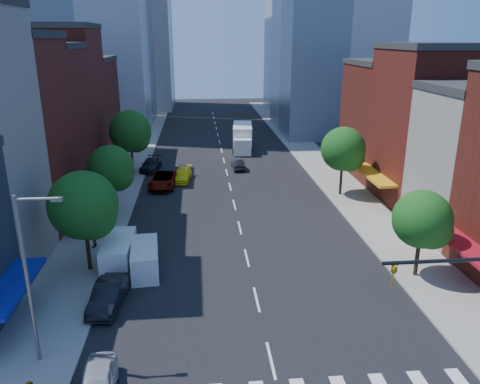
# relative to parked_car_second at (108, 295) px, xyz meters

# --- Properties ---
(ground) EXTENTS (220.00, 220.00, 0.00)m
(ground) POSITION_rel_parked_car_second_xyz_m (9.33, -6.12, -0.78)
(ground) COLOR black
(ground) RESTS_ON ground
(sidewalk_left) EXTENTS (5.00, 120.00, 0.15)m
(sidewalk_left) POSITION_rel_parked_car_second_xyz_m (-3.17, 33.88, -0.70)
(sidewalk_left) COLOR gray
(sidewalk_left) RESTS_ON ground
(sidewalk_right) EXTENTS (5.00, 120.00, 0.15)m
(sidewalk_right) POSITION_rel_parked_car_second_xyz_m (21.83, 33.88, -0.70)
(sidewalk_right) COLOR gray
(sidewalk_right) RESTS_ON ground
(bldg_left_3) EXTENTS (12.00, 8.00, 15.00)m
(bldg_left_3) POSITION_rel_parked_car_second_xyz_m (-11.67, 22.88, 6.72)
(bldg_left_3) COLOR #591E16
(bldg_left_3) RESTS_ON ground
(bldg_left_4) EXTENTS (12.00, 9.00, 17.00)m
(bldg_left_4) POSITION_rel_parked_car_second_xyz_m (-11.67, 31.38, 7.72)
(bldg_left_4) COLOR maroon
(bldg_left_4) RESTS_ON ground
(bldg_left_5) EXTENTS (12.00, 10.00, 13.00)m
(bldg_left_5) POSITION_rel_parked_car_second_xyz_m (-11.67, 40.88, 5.72)
(bldg_left_5) COLOR #591E16
(bldg_left_5) RESTS_ON ground
(bldg_right_2) EXTENTS (12.00, 10.00, 15.00)m
(bldg_right_2) POSITION_rel_parked_car_second_xyz_m (30.33, 17.88, 6.72)
(bldg_right_2) COLOR maroon
(bldg_right_2) RESTS_ON ground
(bldg_right_3) EXTENTS (12.00, 10.00, 13.00)m
(bldg_right_3) POSITION_rel_parked_car_second_xyz_m (30.33, 27.88, 5.72)
(bldg_right_3) COLOR #591E16
(bldg_right_3) RESTS_ON ground
(streetlight) EXTENTS (2.25, 0.25, 9.00)m
(streetlight) POSITION_rel_parked_car_second_xyz_m (-2.48, -5.12, 4.50)
(streetlight) COLOR slate
(streetlight) RESTS_ON sidewalk_left
(tree_left_near) EXTENTS (4.80, 4.80, 7.30)m
(tree_left_near) POSITION_rel_parked_car_second_xyz_m (-2.02, 4.81, 4.09)
(tree_left_near) COLOR black
(tree_left_near) RESTS_ON sidewalk_left
(tree_left_mid) EXTENTS (4.20, 4.20, 6.65)m
(tree_left_mid) POSITION_rel_parked_car_second_xyz_m (-2.02, 15.81, 3.75)
(tree_left_mid) COLOR black
(tree_left_mid) RESTS_ON sidewalk_left
(tree_left_far) EXTENTS (5.00, 5.00, 7.75)m
(tree_left_far) POSITION_rel_parked_car_second_xyz_m (-2.02, 29.81, 4.42)
(tree_left_far) COLOR black
(tree_left_far) RESTS_ON sidewalk_left
(tree_right_near) EXTENTS (4.00, 4.00, 6.20)m
(tree_right_near) POSITION_rel_parked_car_second_xyz_m (20.98, 1.81, 3.41)
(tree_right_near) COLOR black
(tree_right_near) RESTS_ON sidewalk_right
(tree_right_far) EXTENTS (4.60, 4.60, 7.20)m
(tree_right_far) POSITION_rel_parked_car_second_xyz_m (20.98, 19.81, 4.09)
(tree_right_far) COLOR black
(tree_right_far) RESTS_ON sidewalk_right
(parked_car_second) EXTENTS (2.11, 4.86, 1.56)m
(parked_car_second) POSITION_rel_parked_car_second_xyz_m (0.00, 0.00, 0.00)
(parked_car_second) COLOR black
(parked_car_second) RESTS_ON ground
(parked_car_third) EXTENTS (3.23, 6.11, 1.64)m
(parked_car_third) POSITION_rel_parked_car_second_xyz_m (1.83, 24.46, 0.04)
(parked_car_third) COLOR #999999
(parked_car_third) RESTS_ON ground
(parked_car_rear) EXTENTS (2.72, 5.29, 1.47)m
(parked_car_rear) POSITION_rel_parked_car_second_xyz_m (-0.17, 31.64, -0.04)
(parked_car_rear) COLOR black
(parked_car_rear) RESTS_ON ground
(cargo_van_near) EXTENTS (2.27, 4.80, 1.98)m
(cargo_van_near) POSITION_rel_parked_car_second_xyz_m (1.84, 4.30, 0.20)
(cargo_van_near) COLOR silver
(cargo_van_near) RESTS_ON ground
(cargo_van_far) EXTENTS (2.09, 4.98, 2.11)m
(cargo_van_far) POSITION_rel_parked_car_second_xyz_m (-0.17, 5.42, 0.27)
(cargo_van_far) COLOR white
(cargo_van_far) RESTS_ON ground
(taxi) EXTENTS (2.55, 4.99, 1.39)m
(taxi) POSITION_rel_parked_car_second_xyz_m (3.89, 26.85, -0.09)
(taxi) COLOR #FFF10D
(taxi) RESTS_ON ground
(traffic_car_oncoming) EXTENTS (1.59, 3.98, 1.29)m
(traffic_car_oncoming) POSITION_rel_parked_car_second_xyz_m (10.83, 31.25, -0.13)
(traffic_car_oncoming) COLOR black
(traffic_car_oncoming) RESTS_ON ground
(traffic_car_far) EXTENTS (2.20, 4.61, 1.52)m
(traffic_car_far) POSITION_rel_parked_car_second_xyz_m (13.45, 51.46, -0.02)
(traffic_car_far) COLOR #999999
(traffic_car_far) RESTS_ON ground
(box_truck) EXTENTS (3.51, 9.27, 3.65)m
(box_truck) POSITION_rel_parked_car_second_xyz_m (12.50, 42.17, 0.95)
(box_truck) COLOR white
(box_truck) RESTS_ON ground
(pedestrian_far) EXTENTS (0.66, 0.80, 1.53)m
(pedestrian_far) POSITION_rel_parked_car_second_xyz_m (-2.72, 8.64, 0.14)
(pedestrian_far) COLOR #999999
(pedestrian_far) RESTS_ON sidewalk_left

